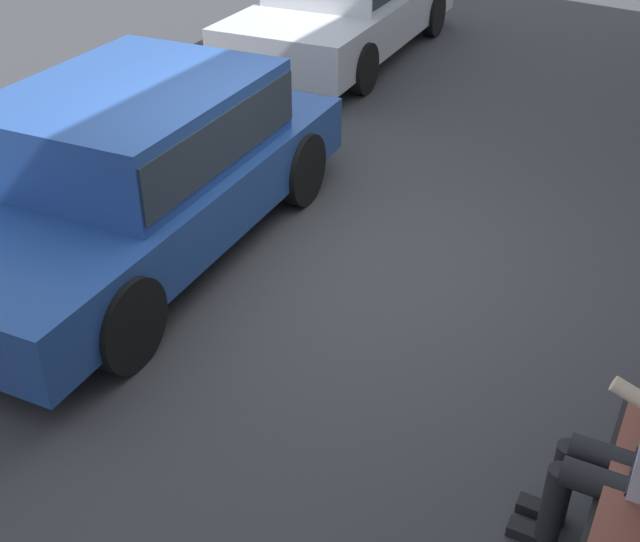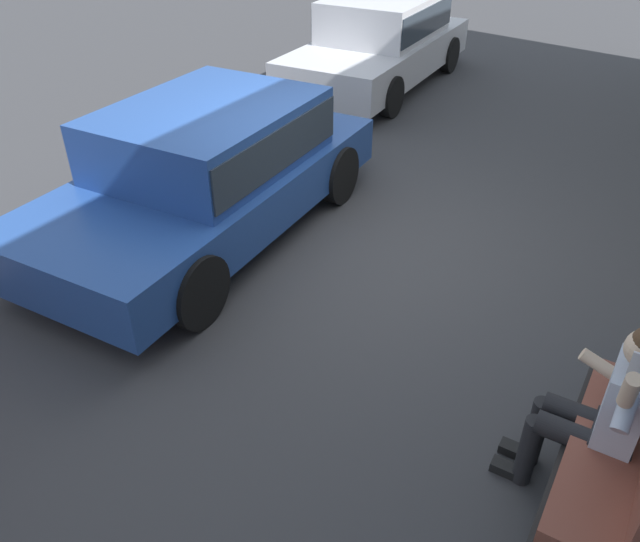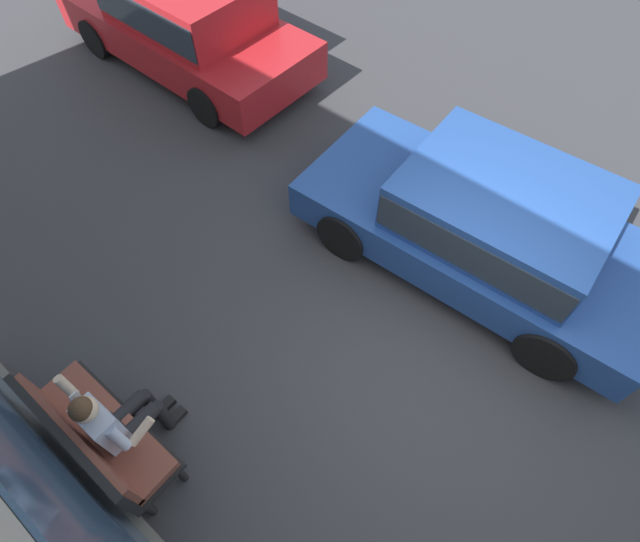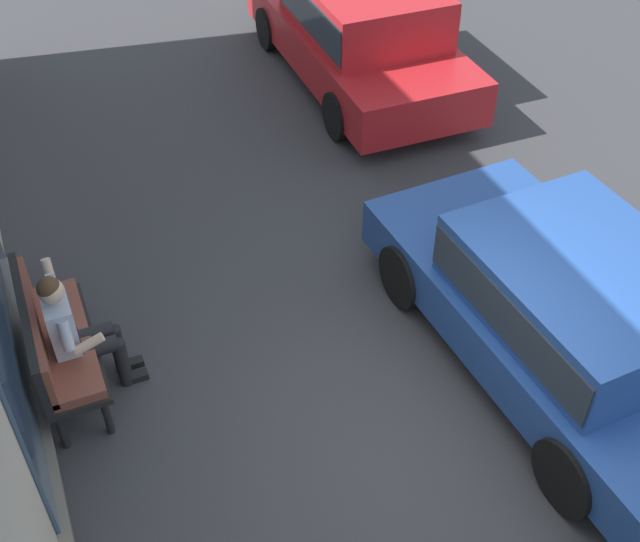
{
  "view_description": "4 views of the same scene",
  "coord_description": "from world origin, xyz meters",
  "px_view_note": "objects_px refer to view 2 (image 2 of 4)",
  "views": [
    {
      "loc": [
        4.92,
        2.6,
        3.47
      ],
      "look_at": [
        1.3,
        0.7,
        0.87
      ],
      "focal_mm": 45.0,
      "sensor_mm": 36.0,
      "label": 1
    },
    {
      "loc": [
        4.85,
        2.6,
        3.43
      ],
      "look_at": [
        1.64,
        0.65,
        0.91
      ],
      "focal_mm": 35.0,
      "sensor_mm": 36.0,
      "label": 2
    },
    {
      "loc": [
        -0.49,
        2.6,
        5.16
      ],
      "look_at": [
        1.36,
        0.35,
        0.89
      ],
      "focal_mm": 28.0,
      "sensor_mm": 36.0,
      "label": 3
    },
    {
      "loc": [
        -3.52,
        2.6,
        5.78
      ],
      "look_at": [
        1.6,
        0.44,
        0.83
      ],
      "focal_mm": 45.0,
      "sensor_mm": 36.0,
      "label": 4
    }
  ],
  "objects_px": {
    "person_on_phone": "(601,409)",
    "parked_car_near": "(381,38)",
    "parked_car_mid": "(207,165)",
    "bench": "(634,452)"
  },
  "relations": [
    {
      "from": "bench",
      "to": "parked_car_mid",
      "type": "xyz_separation_m",
      "value": [
        -1.55,
        -4.38,
        0.14
      ]
    },
    {
      "from": "person_on_phone",
      "to": "parked_car_near",
      "type": "relative_size",
      "value": 0.31
    },
    {
      "from": "person_on_phone",
      "to": "parked_car_mid",
      "type": "bearing_deg",
      "value": -109.12
    },
    {
      "from": "person_on_phone",
      "to": "parked_car_mid",
      "type": "height_order",
      "value": "person_on_phone"
    },
    {
      "from": "person_on_phone",
      "to": "parked_car_near",
      "type": "distance_m",
      "value": 8.58
    },
    {
      "from": "person_on_phone",
      "to": "parked_car_mid",
      "type": "relative_size",
      "value": 0.32
    },
    {
      "from": "parked_car_near",
      "to": "person_on_phone",
      "type": "bearing_deg",
      "value": 35.24
    },
    {
      "from": "person_on_phone",
      "to": "bench",
      "type": "bearing_deg",
      "value": 64.3
    },
    {
      "from": "parked_car_near",
      "to": "parked_car_mid",
      "type": "relative_size",
      "value": 1.04
    },
    {
      "from": "parked_car_mid",
      "to": "bench",
      "type": "bearing_deg",
      "value": 70.52
    }
  ]
}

